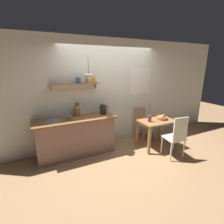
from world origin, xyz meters
name	(u,v)px	position (x,y,z in m)	size (l,w,h in m)	color
ground_plane	(120,151)	(0.00, 0.00, 0.00)	(14.00, 14.00, 0.00)	#A87F56
back_wall	(116,92)	(0.20, 0.65, 1.35)	(6.80, 0.11, 2.70)	silver
kitchen_counter	(76,136)	(-1.00, 0.32, 0.46)	(1.83, 0.63, 0.90)	gray
wall_shelf	(79,82)	(-0.81, 0.49, 1.68)	(1.14, 0.20, 0.27)	#9E6B3D
dining_table	(156,125)	(0.93, -0.18, 0.59)	(0.89, 0.63, 0.72)	#9E6B3D
dining_chair_near	(176,136)	(0.96, -0.84, 0.55)	(0.45, 0.45, 1.00)	white
dining_chair_far	(143,122)	(0.96, 0.42, 0.48)	(0.49, 0.49, 0.86)	tan
fruit_bowl	(162,117)	(1.10, -0.20, 0.77)	(0.27, 0.27, 0.13)	#BC704C
twig_vase	(150,118)	(0.69, -0.21, 0.81)	(0.09, 0.09, 0.53)	brown
electric_kettle	(103,109)	(-0.29, 0.35, 1.01)	(0.26, 0.17, 0.25)	black
knife_block	(77,110)	(-0.90, 0.47, 1.03)	(0.10, 0.19, 0.32)	tan
coffee_mug_by_sink	(69,117)	(-1.14, 0.25, 0.95)	(0.13, 0.09, 0.10)	slate
pendant_lamp	(89,77)	(-0.66, 0.27, 1.80)	(0.22, 0.22, 0.51)	black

